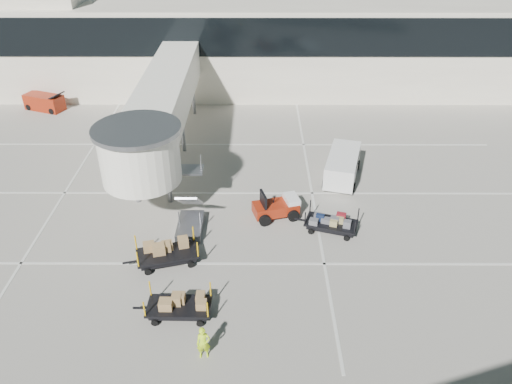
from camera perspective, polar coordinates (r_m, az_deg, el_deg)
ground at (r=25.15m, az=-5.60°, el=-11.10°), size 140.00×140.00×0.00m
lane_markings at (r=32.61m, az=-5.36°, el=0.20°), size 40.00×30.00×0.02m
terminal at (r=50.00m, az=-3.20°, el=16.86°), size 64.00×12.11×15.20m
jet_bridge at (r=33.73m, az=-10.97°, el=9.04°), size 5.70×20.40×6.03m
baggage_tug at (r=29.68m, az=2.39°, el=-1.76°), size 2.92×2.31×1.75m
suitcase_cart at (r=28.84m, az=8.51°, el=-3.55°), size 3.66×2.28×1.41m
box_cart_near at (r=23.76m, az=-8.87°, el=-12.77°), size 3.63×1.52×1.42m
box_cart_far at (r=26.69m, az=-10.21°, el=-6.90°), size 3.97×2.36×1.53m
ground_worker at (r=21.77m, az=-6.03°, el=-16.78°), size 0.63×0.46×1.61m
minivan at (r=33.91m, az=9.90°, el=3.23°), size 3.05×5.02×1.78m
belt_loader at (r=48.05m, az=-23.01°, el=9.42°), size 3.89×2.57×1.76m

